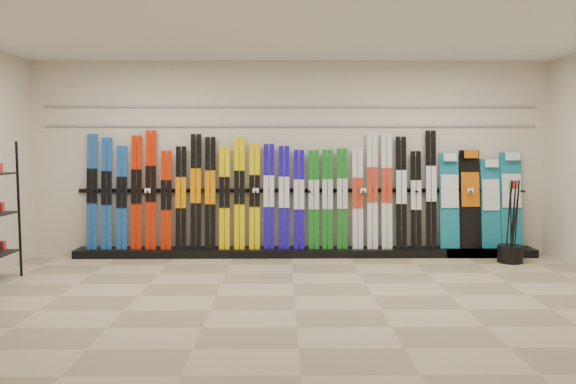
{
  "coord_description": "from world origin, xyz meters",
  "views": [
    {
      "loc": [
        -0.14,
        -6.25,
        1.7
      ],
      "look_at": [
        -0.06,
        1.0,
        1.1
      ],
      "focal_mm": 35.0,
      "sensor_mm": 36.0,
      "label": 1
    }
  ],
  "objects": [
    {
      "name": "floor",
      "position": [
        0.0,
        0.0,
        0.0
      ],
      "size": [
        8.0,
        8.0,
        0.0
      ],
      "primitive_type": "plane",
      "color": "gray",
      "rests_on": "ground"
    },
    {
      "name": "back_wall",
      "position": [
        0.0,
        2.5,
        1.5
      ],
      "size": [
        8.0,
        0.0,
        8.0
      ],
      "primitive_type": "plane",
      "rotation": [
        1.57,
        0.0,
        0.0
      ],
      "color": "beige",
      "rests_on": "floor"
    },
    {
      "name": "ceiling",
      "position": [
        0.0,
        0.0,
        3.0
      ],
      "size": [
        8.0,
        8.0,
        0.0
      ],
      "primitive_type": "plane",
      "rotation": [
        3.14,
        0.0,
        0.0
      ],
      "color": "silver",
      "rests_on": "back_wall"
    },
    {
      "name": "ski_rack_base",
      "position": [
        0.22,
        2.28,
        0.06
      ],
      "size": [
        8.0,
        0.4,
        0.12
      ],
      "primitive_type": "cube",
      "color": "black",
      "rests_on": "floor"
    },
    {
      "name": "skis",
      "position": [
        -0.46,
        2.32,
        0.95
      ],
      "size": [
        5.37,
        0.21,
        1.82
      ],
      "color": "#16489A",
      "rests_on": "ski_rack_base"
    },
    {
      "name": "snowboards",
      "position": [
        2.94,
        2.35,
        0.85
      ],
      "size": [
        1.27,
        0.23,
        1.51
      ],
      "color": "#14728C",
      "rests_on": "ski_rack_base"
    },
    {
      "name": "pole_bin",
      "position": [
        3.19,
        1.78,
        0.12
      ],
      "size": [
        0.36,
        0.36,
        0.25
      ],
      "primitive_type": "cylinder",
      "color": "black",
      "rests_on": "floor"
    },
    {
      "name": "ski_poles",
      "position": [
        3.2,
        1.76,
        0.61
      ],
      "size": [
        0.27,
        0.23,
        1.18
      ],
      "color": "black",
      "rests_on": "pole_bin"
    },
    {
      "name": "slatwall_rail_0",
      "position": [
        0.0,
        2.48,
        2.0
      ],
      "size": [
        7.6,
        0.02,
        0.03
      ],
      "primitive_type": "cube",
      "color": "gray",
      "rests_on": "back_wall"
    },
    {
      "name": "slatwall_rail_1",
      "position": [
        0.0,
        2.48,
        2.3
      ],
      "size": [
        7.6,
        0.02,
        0.03
      ],
      "primitive_type": "cube",
      "color": "gray",
      "rests_on": "back_wall"
    }
  ]
}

